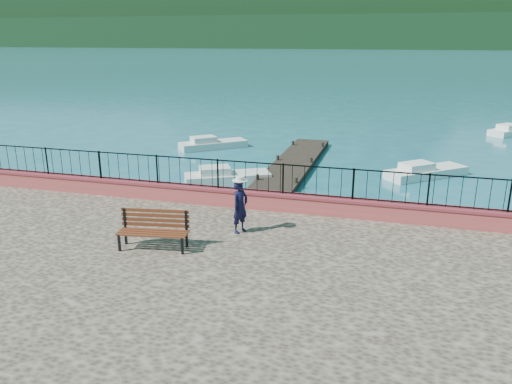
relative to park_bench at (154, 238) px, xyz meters
The scene contains 12 objects.
ground 3.28m from the park_bench, ahead, with size 2000.00×2000.00×0.00m, color #19596B.
parapet 4.86m from the park_bench, 53.22° to the left, with size 28.00×0.46×0.58m, color #AF3F45.
railing 4.91m from the park_bench, 53.22° to the left, with size 27.00×0.05×0.95m, color black.
dock 12.30m from the park_bench, 85.74° to the left, with size 2.00×16.00×0.30m, color #2D231C.
far_forest 300.30m from the park_bench, 89.44° to the left, with size 900.00×60.00×18.00m, color black.
foothills 360.78m from the park_bench, 89.54° to the left, with size 900.00×120.00×44.00m, color black.
park_bench is the anchor object (origin of this frame).
person 2.59m from the park_bench, 43.28° to the left, with size 0.56×0.37×1.53m, color black.
hat 2.85m from the park_bench, 43.28° to the left, with size 0.44×0.44×0.12m, color silver.
boat_0 10.63m from the park_bench, 98.33° to the left, with size 3.98×1.30×0.80m, color silver.
boat_2 15.92m from the park_bench, 61.60° to the left, with size 4.29×1.30×0.80m, color silver.
boat_3 18.00m from the park_bench, 105.51° to the left, with size 4.12×1.30×0.80m, color silver.
Camera 1 is at (3.01, -11.21, 6.58)m, focal length 35.00 mm.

